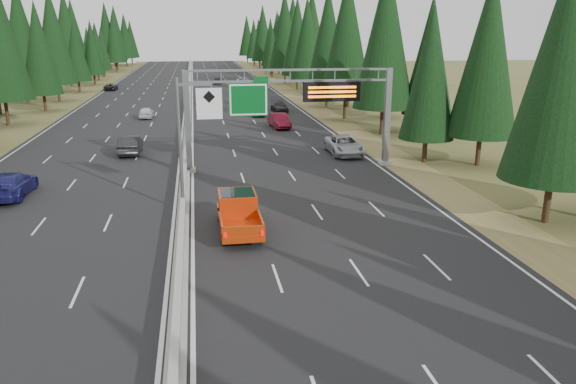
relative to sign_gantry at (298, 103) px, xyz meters
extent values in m
cube|color=black|center=(-8.92, 45.12, -5.23)|extent=(32.00, 260.00, 0.08)
cube|color=olive|center=(8.88, 45.12, -5.24)|extent=(3.60, 260.00, 0.06)
cube|color=brown|center=(-26.72, 45.12, -5.24)|extent=(3.60, 260.00, 0.06)
cube|color=gray|center=(-8.92, 45.12, -5.04)|extent=(0.70, 260.00, 0.30)
cube|color=gray|center=(-8.92, 45.12, -4.64)|extent=(0.30, 260.00, 0.60)
cube|color=slate|center=(-8.57, 0.12, -1.29)|extent=(0.45, 0.45, 7.80)
cube|color=gray|center=(-8.57, 0.12, -5.04)|extent=(0.90, 0.90, 0.30)
cube|color=slate|center=(7.28, 0.12, -1.29)|extent=(0.45, 0.45, 7.80)
cube|color=gray|center=(7.28, 0.12, -5.04)|extent=(0.90, 0.90, 0.30)
cube|color=slate|center=(-0.64, 0.12, 2.53)|extent=(15.85, 0.35, 0.16)
cube|color=slate|center=(-0.64, 0.12, 1.69)|extent=(15.85, 0.35, 0.16)
cube|color=#054C19|center=(-3.92, -0.13, 0.36)|extent=(3.00, 0.10, 2.50)
cube|color=silver|center=(-3.92, -0.19, 0.36)|extent=(2.85, 0.02, 2.35)
cube|color=#054C19|center=(-2.92, -0.13, 1.86)|extent=(1.10, 0.10, 0.45)
cube|color=black|center=(2.58, -0.18, 0.86)|extent=(4.50, 0.40, 1.50)
cube|color=orange|center=(2.58, -0.40, 1.21)|extent=(3.80, 0.02, 0.18)
cube|color=orange|center=(2.58, -0.40, 0.86)|extent=(3.80, 0.02, 0.18)
cube|color=orange|center=(2.58, -0.40, 0.51)|extent=(3.80, 0.02, 0.18)
cylinder|color=slate|center=(-8.92, -9.88, -1.19)|extent=(0.20, 0.20, 8.00)
cube|color=gray|center=(-8.92, -9.88, -5.09)|extent=(0.50, 0.50, 0.20)
cube|color=slate|center=(-7.92, -9.88, 2.41)|extent=(2.00, 0.15, 0.15)
cube|color=silver|center=(-7.12, -10.00, 1.31)|extent=(1.50, 0.06, 1.80)
cylinder|color=black|center=(11.75, -15.17, -3.98)|extent=(0.40, 0.40, 2.58)
cone|color=black|center=(11.75, -15.17, 4.10)|extent=(5.81, 5.81, 13.57)
cylinder|color=black|center=(10.97, 0.77, -4.26)|extent=(0.40, 0.40, 2.02)
cone|color=black|center=(10.97, 0.77, 2.05)|extent=(4.54, 4.54, 10.59)
cylinder|color=black|center=(14.83, -1.07, -4.03)|extent=(0.40, 0.40, 2.48)
cone|color=black|center=(14.83, -1.07, 3.72)|extent=(5.58, 5.58, 13.01)
cylinder|color=black|center=(11.65, 14.13, -3.85)|extent=(0.40, 0.40, 2.84)
cone|color=black|center=(11.65, 14.13, 5.04)|extent=(6.40, 6.40, 14.93)
cylinder|color=black|center=(15.97, 12.63, -4.12)|extent=(0.40, 0.40, 2.29)
cone|color=black|center=(15.97, 12.63, 3.05)|extent=(5.16, 5.16, 12.05)
cylinder|color=black|center=(10.50, 25.08, -3.86)|extent=(0.40, 0.40, 2.82)
cone|color=black|center=(10.50, 25.08, 4.97)|extent=(6.35, 6.35, 14.83)
cylinder|color=black|center=(15.76, 26.02, -3.98)|extent=(0.40, 0.40, 2.58)
cone|color=black|center=(15.76, 26.02, 4.09)|extent=(5.81, 5.81, 13.55)
cylinder|color=black|center=(11.15, 37.80, -3.91)|extent=(0.40, 0.40, 2.72)
cone|color=black|center=(11.15, 37.80, 4.60)|extent=(6.12, 6.12, 14.29)
cylinder|color=black|center=(14.31, 37.41, -4.06)|extent=(0.40, 0.40, 2.41)
cone|color=black|center=(14.31, 37.41, 3.48)|extent=(5.43, 5.43, 12.67)
cylinder|color=black|center=(11.17, 52.94, -3.95)|extent=(0.40, 0.40, 2.63)
cone|color=black|center=(11.17, 52.94, 4.26)|extent=(5.91, 5.91, 13.80)
cylinder|color=black|center=(14.97, 52.58, -4.31)|extent=(0.40, 0.40, 1.91)
cone|color=black|center=(14.97, 52.58, 1.66)|extent=(4.30, 4.30, 10.03)
cylinder|color=black|center=(11.40, 63.59, -3.92)|extent=(0.40, 0.40, 2.70)
cone|color=black|center=(11.40, 63.59, 4.53)|extent=(6.08, 6.08, 14.19)
cylinder|color=black|center=(14.37, 64.69, -3.80)|extent=(0.40, 0.40, 2.93)
cone|color=black|center=(14.37, 64.69, 5.34)|extent=(6.59, 6.59, 15.37)
cylinder|color=black|center=(11.06, 76.35, -3.76)|extent=(0.40, 0.40, 3.03)
cone|color=black|center=(11.06, 76.35, 5.70)|extent=(6.81, 6.81, 15.89)
cylinder|color=black|center=(14.96, 76.37, -4.24)|extent=(0.40, 0.40, 2.06)
cone|color=black|center=(14.96, 76.37, 2.20)|extent=(4.63, 4.63, 10.81)
cylinder|color=black|center=(10.50, 92.30, -4.28)|extent=(0.40, 0.40, 1.97)
cone|color=black|center=(10.50, 92.30, 1.88)|extent=(4.43, 4.43, 10.35)
cylinder|color=black|center=(15.38, 91.56, -3.77)|extent=(0.40, 0.40, 3.00)
cone|color=black|center=(15.38, 91.56, 5.60)|extent=(6.75, 6.75, 15.74)
cylinder|color=black|center=(11.67, 103.20, -4.13)|extent=(0.40, 0.40, 2.27)
cone|color=black|center=(11.67, 103.20, 2.96)|extent=(5.11, 5.11, 11.91)
cylinder|color=black|center=(14.19, 105.98, -4.06)|extent=(0.40, 0.40, 2.43)
cone|color=black|center=(14.19, 105.98, 3.53)|extent=(5.46, 5.46, 12.74)
cylinder|color=black|center=(11.24, 115.92, -3.84)|extent=(0.40, 0.40, 2.85)
cone|color=black|center=(11.24, 115.92, 5.07)|extent=(6.42, 6.42, 14.97)
cylinder|color=black|center=(15.60, 118.63, -3.95)|extent=(0.40, 0.40, 2.64)
cone|color=black|center=(15.60, 118.63, 4.29)|extent=(5.93, 5.93, 13.84)
cylinder|color=black|center=(11.79, 128.78, -4.20)|extent=(0.40, 0.40, 2.14)
cone|color=black|center=(11.79, 128.78, 2.50)|extent=(4.82, 4.82, 11.26)
cylinder|color=black|center=(16.08, 130.24, -4.35)|extent=(0.40, 0.40, 1.85)
cone|color=black|center=(16.08, 130.24, 1.43)|extent=(4.16, 4.16, 9.70)
cylinder|color=black|center=(11.62, 143.43, -4.10)|extent=(0.40, 0.40, 2.34)
cone|color=black|center=(11.62, 143.43, 3.20)|extent=(5.26, 5.26, 12.26)
cylinder|color=black|center=(14.57, 142.48, -4.29)|extent=(0.40, 0.40, 1.96)
cone|color=black|center=(14.57, 142.48, 1.84)|extent=(4.41, 4.41, 10.30)
cylinder|color=black|center=(10.81, 158.96, -3.96)|extent=(0.40, 0.40, 2.61)
cone|color=black|center=(10.81, 158.96, 4.19)|extent=(5.87, 5.87, 13.69)
cylinder|color=black|center=(14.93, 158.80, -4.05)|extent=(0.40, 0.40, 2.44)
cone|color=black|center=(14.93, 158.80, 3.58)|extent=(5.49, 5.49, 12.82)
cylinder|color=black|center=(-29.75, 27.05, -3.76)|extent=(0.40, 0.40, 3.02)
cylinder|color=black|center=(-28.43, 39.10, -4.09)|extent=(0.40, 0.40, 2.36)
cone|color=black|center=(-28.43, 39.10, 3.28)|extent=(5.30, 5.30, 12.37)
cylinder|color=black|center=(-33.57, 36.68, -4.26)|extent=(0.40, 0.40, 2.01)
cylinder|color=black|center=(-29.08, 50.69, -3.88)|extent=(0.40, 0.40, 2.77)
cone|color=black|center=(-29.08, 50.69, 4.78)|extent=(6.24, 6.24, 14.55)
cylinder|color=black|center=(-33.83, 51.23, -3.81)|extent=(0.40, 0.40, 2.91)
cone|color=black|center=(-33.83, 51.23, 5.30)|extent=(6.56, 6.56, 15.30)
cylinder|color=black|center=(-28.54, 64.51, -4.22)|extent=(0.40, 0.40, 2.09)
cone|color=black|center=(-28.54, 64.51, 2.30)|extent=(4.70, 4.70, 10.96)
cylinder|color=black|center=(-32.54, 65.81, -4.30)|extent=(0.40, 0.40, 1.93)
cone|color=black|center=(-32.54, 65.81, 1.75)|extent=(4.35, 4.35, 10.16)
cylinder|color=black|center=(-28.28, 79.76, -4.22)|extent=(0.40, 0.40, 2.09)
cone|color=black|center=(-28.28, 79.76, 2.30)|extent=(4.70, 4.70, 10.97)
cylinder|color=black|center=(-32.45, 77.37, -3.78)|extent=(0.40, 0.40, 2.97)
cone|color=black|center=(-32.45, 77.37, 5.52)|extent=(6.69, 6.69, 15.62)
cylinder|color=black|center=(-29.37, 92.04, -4.24)|extent=(0.40, 0.40, 2.05)
cone|color=black|center=(-29.37, 92.04, 2.17)|extent=(4.62, 4.62, 10.77)
cylinder|color=black|center=(-33.85, 91.14, -3.85)|extent=(0.40, 0.40, 2.83)
cone|color=black|center=(-33.85, 91.14, 4.98)|extent=(6.36, 6.36, 14.85)
cylinder|color=black|center=(-29.80, 103.11, -4.32)|extent=(0.40, 0.40, 1.89)
cone|color=black|center=(-29.80, 103.11, 1.58)|extent=(4.25, 4.25, 9.92)
cylinder|color=black|center=(-33.15, 103.65, -4.31)|extent=(0.40, 0.40, 1.91)
cone|color=black|center=(-33.15, 103.65, 1.67)|extent=(4.30, 4.30, 10.04)
cylinder|color=black|center=(-28.77, 118.97, -3.98)|extent=(0.40, 0.40, 2.57)
cone|color=black|center=(-28.77, 118.97, 4.06)|extent=(5.79, 5.79, 13.50)
cylinder|color=black|center=(-32.99, 116.08, -4.27)|extent=(0.40, 0.40, 2.00)
cone|color=black|center=(-32.99, 116.08, 1.99)|extent=(4.51, 4.51, 10.51)
cylinder|color=black|center=(-29.74, 129.51, -3.83)|extent=(0.40, 0.40, 2.88)
cone|color=black|center=(-29.74, 129.51, 5.18)|extent=(6.48, 6.48, 15.13)
cylinder|color=black|center=(-32.34, 130.55, -3.76)|extent=(0.40, 0.40, 3.02)
cone|color=black|center=(-32.34, 130.55, 5.68)|extent=(6.79, 6.79, 15.85)
cylinder|color=black|center=(-28.87, 145.20, -3.96)|extent=(0.40, 0.40, 2.61)
cone|color=black|center=(-28.87, 145.20, 4.21)|extent=(5.88, 5.88, 13.72)
cylinder|color=black|center=(-32.57, 145.59, -4.02)|extent=(0.40, 0.40, 2.51)
cone|color=black|center=(-32.57, 145.59, 3.82)|extent=(5.64, 5.64, 13.16)
cylinder|color=black|center=(-28.24, 155.72, -4.11)|extent=(0.40, 0.40, 2.32)
cone|color=black|center=(-28.24, 155.72, 3.13)|extent=(5.21, 5.21, 12.16)
cylinder|color=black|center=(-33.80, 156.45, -3.93)|extent=(0.40, 0.40, 2.67)
cone|color=black|center=(-33.80, 156.45, 4.42)|extent=(6.01, 6.01, 14.03)
imported|color=#ADACB1|center=(5.01, 4.62, -4.38)|extent=(2.73, 5.86, 1.62)
cylinder|color=black|center=(-6.76, -15.88, -4.76)|extent=(0.32, 0.86, 0.86)
cylinder|color=black|center=(-4.93, -15.88, -4.76)|extent=(0.32, 0.86, 0.86)
cylinder|color=black|center=(-6.76, -12.32, -4.76)|extent=(0.32, 0.86, 0.86)
cylinder|color=black|center=(-4.93, -12.32, -4.76)|extent=(0.32, 0.86, 0.86)
cube|color=#BC330B|center=(-5.84, -14.04, -4.60)|extent=(2.15, 6.03, 0.32)
cube|color=#BC330B|center=(-5.84, -13.07, -3.84)|extent=(2.05, 2.37, 1.18)
cube|color=black|center=(-5.84, -13.07, -3.52)|extent=(1.83, 2.05, 0.59)
cube|color=#BC330B|center=(-6.87, -15.66, -4.22)|extent=(0.11, 2.59, 0.65)
cube|color=#BC330B|center=(-4.82, -15.66, -4.22)|extent=(0.11, 2.59, 0.65)
cube|color=#BC330B|center=(-5.84, -16.95, -4.22)|extent=(2.15, 0.11, 0.65)
imported|color=#125120|center=(-0.11, 29.63, -4.51)|extent=(1.97, 4.14, 1.37)
imported|color=maroon|center=(1.41, 19.73, -4.38)|extent=(2.16, 5.08, 1.63)
imported|color=black|center=(3.43, 33.13, -4.53)|extent=(2.12, 4.65, 1.32)
imported|color=white|center=(1.87, 72.82, -4.41)|extent=(3.04, 5.79, 1.55)
imported|color=black|center=(-3.01, 77.86, -4.47)|extent=(2.06, 4.33, 1.43)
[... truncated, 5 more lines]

